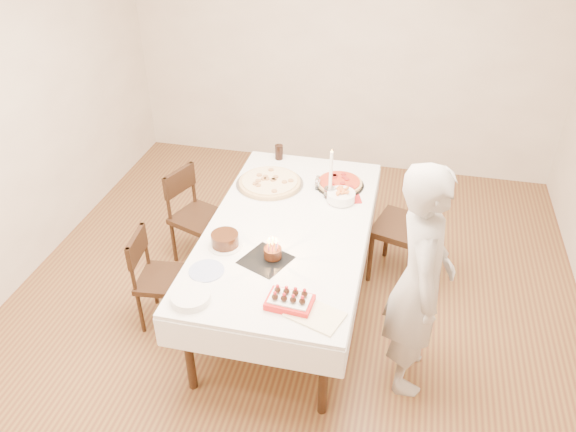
% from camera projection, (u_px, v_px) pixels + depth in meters
% --- Properties ---
extents(floor, '(5.00, 5.00, 0.00)m').
position_uv_depth(floor, '(291.00, 310.00, 4.41)').
color(floor, brown).
rests_on(floor, ground).
extents(wall_back, '(4.50, 0.04, 2.70)m').
position_uv_depth(wall_back, '(345.00, 44.00, 5.67)').
color(wall_back, beige).
rests_on(wall_back, floor).
extents(dining_table, '(1.76, 2.39, 0.75)m').
position_uv_depth(dining_table, '(288.00, 266.00, 4.26)').
color(dining_table, white).
rests_on(dining_table, floor).
extents(chair_right_savory, '(0.61, 0.61, 0.96)m').
position_uv_depth(chair_right_savory, '(404.00, 228.00, 4.50)').
color(chair_right_savory, black).
rests_on(chair_right_savory, floor).
extents(chair_left_savory, '(0.54, 0.54, 0.83)m').
position_uv_depth(chair_left_savory, '(199.00, 218.00, 4.74)').
color(chair_left_savory, black).
rests_on(chair_left_savory, floor).
extents(chair_left_dessert, '(0.44, 0.44, 0.78)m').
position_uv_depth(chair_left_dessert, '(164.00, 279.00, 4.12)').
color(chair_left_dessert, black).
rests_on(chair_left_dessert, floor).
extents(person, '(0.44, 0.63, 1.64)m').
position_uv_depth(person, '(420.00, 282.00, 3.44)').
color(person, '#B5AFAB').
rests_on(person, floor).
extents(pizza_white, '(0.73, 0.73, 0.04)m').
position_uv_depth(pizza_white, '(270.00, 182.00, 4.53)').
color(pizza_white, beige).
rests_on(pizza_white, dining_table).
extents(pizza_pepperoni, '(0.42, 0.42, 0.04)m').
position_uv_depth(pizza_pepperoni, '(339.00, 183.00, 4.52)').
color(pizza_pepperoni, red).
rests_on(pizza_pepperoni, dining_table).
extents(red_placemat, '(0.32, 0.32, 0.01)m').
position_uv_depth(red_placemat, '(343.00, 195.00, 4.40)').
color(red_placemat, '#B21E1E').
rests_on(red_placemat, dining_table).
extents(pasta_bowl, '(0.23, 0.23, 0.07)m').
position_uv_depth(pasta_bowl, '(341.00, 196.00, 4.31)').
color(pasta_bowl, white).
rests_on(pasta_bowl, dining_table).
extents(taper_candle, '(0.11, 0.11, 0.42)m').
position_uv_depth(taper_candle, '(331.00, 174.00, 4.27)').
color(taper_candle, white).
rests_on(taper_candle, dining_table).
extents(shaker_pair, '(0.10, 0.10, 0.10)m').
position_uv_depth(shaker_pair, '(317.00, 184.00, 4.45)').
color(shaker_pair, white).
rests_on(shaker_pair, dining_table).
extents(cola_glass, '(0.08, 0.08, 0.13)m').
position_uv_depth(cola_glass, '(279.00, 152.00, 4.87)').
color(cola_glass, black).
rests_on(cola_glass, dining_table).
extents(layer_cake, '(0.29, 0.29, 0.10)m').
position_uv_depth(layer_cake, '(225.00, 240.00, 3.83)').
color(layer_cake, '#33190C').
rests_on(layer_cake, dining_table).
extents(cake_board, '(0.38, 0.38, 0.01)m').
position_uv_depth(cake_board, '(266.00, 260.00, 3.73)').
color(cake_board, black).
rests_on(cake_board, dining_table).
extents(birthday_cake, '(0.15, 0.15, 0.13)m').
position_uv_depth(birthday_cake, '(273.00, 249.00, 3.70)').
color(birthday_cake, '#3E1D10').
rests_on(birthday_cake, dining_table).
extents(strawberry_box, '(0.29, 0.21, 0.07)m').
position_uv_depth(strawberry_box, '(290.00, 301.00, 3.35)').
color(strawberry_box, red).
rests_on(strawberry_box, dining_table).
extents(box_lid, '(0.37, 0.31, 0.03)m').
position_uv_depth(box_lid, '(315.00, 316.00, 3.29)').
color(box_lid, beige).
rests_on(box_lid, dining_table).
extents(plate_stack, '(0.27, 0.27, 0.05)m').
position_uv_depth(plate_stack, '(191.00, 297.00, 3.39)').
color(plate_stack, white).
rests_on(plate_stack, dining_table).
extents(china_plate, '(0.28, 0.28, 0.01)m').
position_uv_depth(china_plate, '(207.00, 271.00, 3.63)').
color(china_plate, white).
rests_on(china_plate, dining_table).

